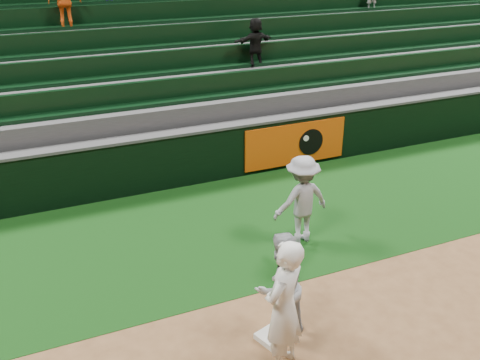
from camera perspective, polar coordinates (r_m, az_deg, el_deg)
name	(u,v)px	position (r m, az deg, el deg)	size (l,w,h in m)	color
ground	(278,331)	(7.87, 4.10, -15.76)	(70.00, 70.00, 0.00)	brown
foul_grass	(206,232)	(10.11, -3.70, -5.51)	(36.00, 4.20, 0.01)	black
first_base	(272,337)	(7.71, 3.45, -16.36)	(0.37, 0.37, 0.08)	silver
first_baseman	(284,307)	(6.78, 4.66, -13.37)	(0.68, 0.45, 1.86)	white
baserunner	(280,286)	(7.36, 4.29, -11.16)	(0.77, 0.60, 1.58)	#9A9DA4
base_coach	(302,200)	(9.50, 6.60, -2.09)	(1.06, 0.61, 1.64)	#9597A2
field_wall	(171,159)	(11.73, -7.34, 2.22)	(36.00, 0.45, 1.25)	black
stadium_seating	(127,73)	(14.90, -11.92, 11.14)	(36.00, 5.95, 5.01)	#38383B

